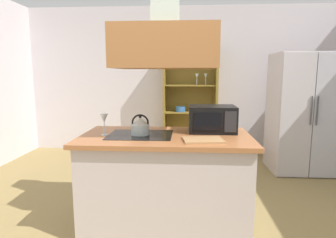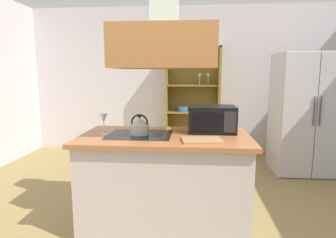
# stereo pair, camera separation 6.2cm
# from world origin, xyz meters

# --- Properties ---
(ground_plane) EXTENTS (7.80, 7.80, 0.00)m
(ground_plane) POSITION_xyz_m (0.00, 0.00, 0.00)
(ground_plane) COLOR olive
(wall_back) EXTENTS (6.00, 0.12, 2.70)m
(wall_back) POSITION_xyz_m (0.00, 3.00, 1.35)
(wall_back) COLOR silver
(wall_back) RESTS_ON ground
(kitchen_island) EXTENTS (1.61, 0.88, 0.90)m
(kitchen_island) POSITION_xyz_m (-0.15, 0.17, 0.45)
(kitchen_island) COLOR beige
(kitchen_island) RESTS_ON ground
(range_hood) EXTENTS (0.90, 0.70, 1.18)m
(range_hood) POSITION_xyz_m (-0.15, 0.17, 1.80)
(range_hood) COLOR #A16636
(refrigerator) EXTENTS (0.90, 0.77, 1.78)m
(refrigerator) POSITION_xyz_m (1.79, 1.90, 0.89)
(refrigerator) COLOR #BEB2B7
(refrigerator) RESTS_ON ground
(dish_cabinet) EXTENTS (0.97, 0.40, 1.95)m
(dish_cabinet) POSITION_xyz_m (0.10, 2.78, 0.87)
(dish_cabinet) COLOR olive
(dish_cabinet) RESTS_ON ground
(kettle) EXTENTS (0.17, 0.17, 0.20)m
(kettle) POSITION_xyz_m (-0.39, 0.17, 0.98)
(kettle) COLOR #B3C3C3
(kettle) RESTS_ON kitchen_island
(cutting_board) EXTENTS (0.37, 0.28, 0.02)m
(cutting_board) POSITION_xyz_m (0.19, -0.05, 0.91)
(cutting_board) COLOR #AC7F4F
(cutting_board) RESTS_ON kitchen_island
(microwave) EXTENTS (0.46, 0.35, 0.26)m
(microwave) POSITION_xyz_m (0.30, 0.36, 1.03)
(microwave) COLOR black
(microwave) RESTS_ON kitchen_island
(wine_glass_on_counter) EXTENTS (0.08, 0.08, 0.21)m
(wine_glass_on_counter) POSITION_xyz_m (-0.73, 0.14, 1.05)
(wine_glass_on_counter) COLOR silver
(wine_glass_on_counter) RESTS_ON kitchen_island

